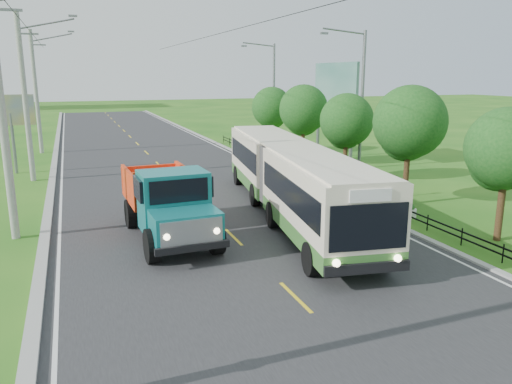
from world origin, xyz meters
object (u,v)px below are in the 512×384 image
planter_far (277,158)px  planter_near (409,211)px  pole_near (3,111)px  billboard_right (335,90)px  tree_fifth (303,112)px  planter_mid (327,178)px  tree_third (409,126)px  tree_back (272,109)px  tree_fourth (346,123)px  dump_truck (168,199)px  pole_mid (26,98)px  billboard_left (10,115)px  bus (291,175)px  streetlight_far (272,93)px  pole_far (36,92)px  streetlight_mid (360,101)px  tree_second (505,153)px

planter_far → planter_near: bearing=-90.0°
pole_near → billboard_right: size_ratio=1.37×
pole_near → tree_fifth: (18.12, 11.14, -1.24)m
planter_mid → billboard_right: bearing=58.3°
tree_third → tree_back: tree_third is taller
tree_third → tree_fourth: 6.01m
planter_mid → dump_truck: 13.27m
pole_mid → tree_third: size_ratio=1.67×
pole_mid → billboard_left: (-1.24, 3.00, -1.23)m
tree_third → bus: 6.70m
tree_third → planter_near: 4.46m
tree_third → streetlight_far: size_ratio=0.66×
tree_third → streetlight_far: 19.90m
streetlight_far → planter_near: size_ratio=13.54×
pole_mid → tree_back: (18.12, 5.14, -1.44)m
tree_fifth → bus: 13.78m
pole_mid → tree_back: 18.89m
pole_far → planter_near: size_ratio=14.93×
streetlight_mid → planter_mid: bearing=-180.0°
planter_near → planter_mid: same height
pole_mid → tree_back: bearing=15.8°
tree_fourth → tree_fifth: 6.01m
planter_mid → streetlight_mid: bearing=0.0°
tree_fifth → billboard_right: billboard_right is taller
tree_third → planter_near: size_ratio=8.96×
pole_mid → bus: bearing=-47.8°
tree_back → dump_truck: tree_back is taller
bus → tree_second: bearing=-34.3°
dump_truck → tree_second: bearing=-23.0°
tree_back → planter_far: 5.48m
tree_back → streetlight_mid: (0.79, -12.14, 1.25)m
pole_near → bus: (11.73, -0.92, -3.11)m
tree_back → bus: (-6.39, -18.06, -1.67)m
pole_mid → streetlight_mid: pole_mid is taller
pole_far → streetlight_far: bearing=-14.8°
tree_third → tree_fifth: (-0.00, 12.00, -0.13)m
pole_near → pole_far: bearing=90.0°
pole_far → planter_near: bearing=-58.0°
billboard_left → streetlight_far: bearing=11.2°
streetlight_far → bus: bearing=-109.8°
streetlight_mid → planter_far: 9.46m
tree_fifth → tree_second: bearing=-90.0°
streetlight_mid → billboard_left: streetlight_mid is taller
planter_near → billboard_left: size_ratio=0.13×
pole_near → planter_mid: pole_near is taller
tree_fourth → tree_third: bearing=-90.0°
pole_far → bus: (11.73, -24.92, -3.11)m
pole_far → pole_mid: bearing=-90.0°
streetlight_mid → planter_far: (-2.04, 8.00, -4.62)m
tree_second → planter_near: bearing=108.0°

